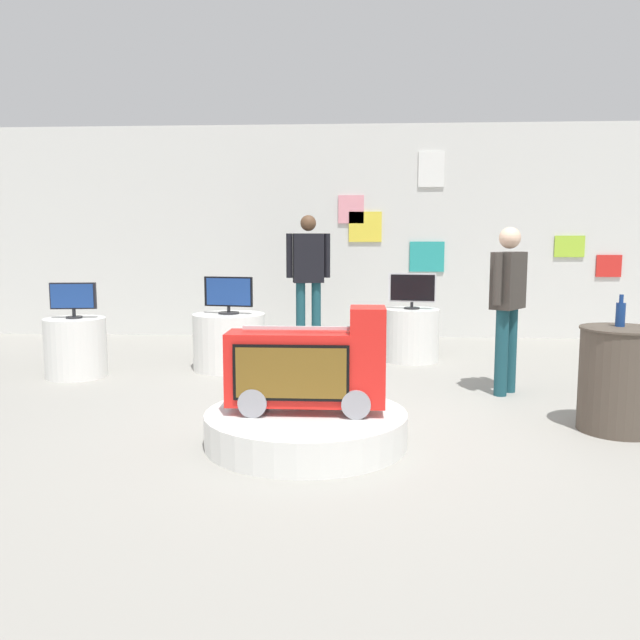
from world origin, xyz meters
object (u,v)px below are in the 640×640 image
(novelty_firetruck_tv, at_px, (309,369))
(side_table_round, at_px, (619,379))
(display_pedestal_center_rear, at_px, (229,342))
(tv_on_center_rear, at_px, (228,294))
(display_pedestal_right_rear, at_px, (76,347))
(tv_on_right_rear, at_px, (73,298))
(display_pedestal_left_rear, at_px, (411,335))
(shopper_browsing_near_truck, at_px, (308,273))
(main_display_pedestal, at_px, (306,428))
(bottle_on_side_table, at_px, (621,314))
(shopper_browsing_rear, at_px, (508,298))
(tv_on_left_rear, at_px, (412,289))

(novelty_firetruck_tv, bearing_deg, side_table_round, 11.14)
(display_pedestal_center_rear, height_order, side_table_round, side_table_round)
(tv_on_center_rear, relative_size, display_pedestal_right_rear, 0.88)
(display_pedestal_center_rear, relative_size, tv_on_right_rear, 1.70)
(display_pedestal_left_rear, distance_m, tv_on_center_rear, 2.25)
(display_pedestal_center_rear, xyz_separation_m, shopper_browsing_near_truck, (0.82, 1.06, 0.72))
(main_display_pedestal, relative_size, display_pedestal_right_rear, 2.27)
(bottle_on_side_table, bearing_deg, main_display_pedestal, -167.67)
(tv_on_center_rear, relative_size, shopper_browsing_rear, 0.36)
(display_pedestal_center_rear, distance_m, tv_on_center_rear, 0.54)
(tv_on_center_rear, bearing_deg, tv_on_left_rear, 16.83)
(main_display_pedestal, height_order, tv_on_center_rear, tv_on_center_rear)
(novelty_firetruck_tv, distance_m, display_pedestal_left_rear, 3.42)
(display_pedestal_center_rear, distance_m, side_table_round, 4.07)
(display_pedestal_left_rear, bearing_deg, tv_on_center_rear, -163.06)
(tv_on_left_rear, bearing_deg, tv_on_right_rear, -162.90)
(tv_on_right_rear, xyz_separation_m, shopper_browsing_near_truck, (2.38, 1.55, 0.19))
(tv_on_left_rear, relative_size, tv_on_right_rear, 1.18)
(tv_on_left_rear, xyz_separation_m, display_pedestal_right_rear, (-3.65, -1.12, -0.55))
(display_pedestal_right_rear, bearing_deg, shopper_browsing_near_truck, 33.10)
(side_table_round, bearing_deg, tv_on_left_rear, 115.65)
(novelty_firetruck_tv, distance_m, shopper_browsing_rear, 2.42)
(novelty_firetruck_tv, bearing_deg, main_display_pedestal, 163.16)
(tv_on_center_rear, distance_m, tv_on_right_rear, 1.64)
(novelty_firetruck_tv, xyz_separation_m, tv_on_right_rear, (-2.66, 2.14, 0.30))
(display_pedestal_left_rear, height_order, tv_on_left_rear, tv_on_left_rear)
(novelty_firetruck_tv, distance_m, display_pedestal_right_rear, 3.43)
(tv_on_left_rear, distance_m, tv_on_right_rear, 3.82)
(display_pedestal_left_rear, xyz_separation_m, shopper_browsing_rear, (0.76, -1.64, 0.60))
(tv_on_left_rear, bearing_deg, display_pedestal_center_rear, -163.28)
(novelty_firetruck_tv, relative_size, display_pedestal_left_rear, 1.69)
(display_pedestal_left_rear, bearing_deg, shopper_browsing_near_truck, 161.64)
(display_pedestal_left_rear, distance_m, shopper_browsing_rear, 1.91)
(shopper_browsing_rear, bearing_deg, display_pedestal_center_rear, 160.51)
(display_pedestal_center_rear, relative_size, shopper_browsing_near_truck, 0.46)
(main_display_pedestal, relative_size, side_table_round, 1.81)
(tv_on_left_rear, xyz_separation_m, display_pedestal_center_rear, (-2.09, -0.63, -0.55))
(shopper_browsing_near_truck, bearing_deg, bottle_on_side_table, -50.31)
(tv_on_center_rear, height_order, shopper_browsing_rear, shopper_browsing_rear)
(tv_on_center_rear, bearing_deg, display_pedestal_center_rear, 100.43)
(tv_on_center_rear, distance_m, side_table_round, 4.09)
(display_pedestal_left_rear, bearing_deg, main_display_pedestal, -107.27)
(tv_on_right_rear, relative_size, side_table_round, 0.60)
(shopper_browsing_near_truck, bearing_deg, tv_on_right_rear, -146.84)
(shopper_browsing_near_truck, bearing_deg, side_table_round, -50.93)
(tv_on_right_rear, bearing_deg, novelty_firetruck_tv, -38.82)
(display_pedestal_left_rear, distance_m, side_table_round, 3.12)
(display_pedestal_left_rear, xyz_separation_m, shopper_browsing_near_truck, (-1.28, 0.42, 0.72))
(display_pedestal_left_rear, relative_size, display_pedestal_center_rear, 0.82)
(display_pedestal_center_rear, bearing_deg, display_pedestal_right_rear, -162.52)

